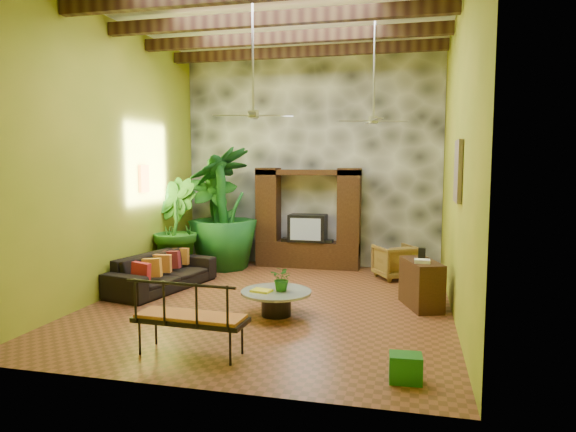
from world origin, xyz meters
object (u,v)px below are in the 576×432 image
(tall_plant_b, at_px, (174,227))
(coffee_table, at_px, (276,300))
(wicker_armchair, at_px, (395,262))
(sofa, at_px, (163,272))
(tall_plant_c, at_px, (223,208))
(green_bin, at_px, (406,368))
(ceiling_fan_front, at_px, (253,102))
(tall_plant_a, at_px, (213,218))
(entertainment_center, at_px, (308,226))
(side_console, at_px, (421,284))
(ceiling_fan_back, at_px, (373,109))
(iron_bench, at_px, (188,314))

(tall_plant_b, distance_m, coffee_table, 3.84)
(wicker_armchair, relative_size, coffee_table, 0.70)
(sofa, xyz_separation_m, tall_plant_c, (0.44, 2.13, 1.04))
(coffee_table, bearing_deg, green_bin, -45.43)
(sofa, distance_m, coffee_table, 2.80)
(ceiling_fan_front, bearing_deg, wicker_armchair, 51.66)
(ceiling_fan_front, relative_size, tall_plant_a, 0.82)
(tall_plant_a, bearing_deg, ceiling_fan_front, -57.48)
(ceiling_fan_front, relative_size, green_bin, 5.20)
(tall_plant_c, distance_m, green_bin, 6.87)
(entertainment_center, height_order, tall_plant_b, entertainment_center)
(wicker_armchair, relative_size, side_console, 0.79)
(ceiling_fan_back, relative_size, tall_plant_c, 0.67)
(tall_plant_a, height_order, coffee_table, tall_plant_a)
(tall_plant_a, height_order, side_console, tall_plant_a)
(coffee_table, bearing_deg, entertainment_center, 93.87)
(ceiling_fan_front, distance_m, ceiling_fan_back, 2.41)
(sofa, relative_size, coffee_table, 2.08)
(ceiling_fan_front, relative_size, tall_plant_c, 0.67)
(tall_plant_c, bearing_deg, entertainment_center, 17.34)
(ceiling_fan_back, bearing_deg, wicker_armchair, 70.86)
(wicker_armchair, xyz_separation_m, coffee_table, (-1.76, -3.12, -0.10))
(tall_plant_b, relative_size, iron_bench, 1.42)
(tall_plant_a, xyz_separation_m, tall_plant_c, (0.31, -0.13, 0.25))
(ceiling_fan_back, height_order, tall_plant_c, ceiling_fan_back)
(coffee_table, distance_m, side_console, 2.47)
(wicker_armchair, bearing_deg, green_bin, 63.64)
(sofa, distance_m, green_bin, 5.60)
(tall_plant_a, distance_m, side_console, 5.30)
(ceiling_fan_front, xyz_separation_m, green_bin, (2.49, -2.38, -3.25))
(tall_plant_b, xyz_separation_m, side_console, (5.16, -1.36, -0.65))
(coffee_table, relative_size, iron_bench, 0.76)
(coffee_table, xyz_separation_m, side_console, (2.25, 1.02, 0.14))
(coffee_table, xyz_separation_m, iron_bench, (-0.63, -1.93, 0.28))
(tall_plant_b, relative_size, side_console, 2.11)
(tall_plant_a, bearing_deg, wicker_armchair, -3.83)
(entertainment_center, relative_size, tall_plant_b, 1.14)
(sofa, distance_m, tall_plant_c, 2.41)
(entertainment_center, height_order, tall_plant_c, tall_plant_c)
(tall_plant_b, xyz_separation_m, green_bin, (4.94, -4.44, -0.89))
(tall_plant_c, relative_size, iron_bench, 1.87)
(ceiling_fan_back, distance_m, sofa, 5.02)
(tall_plant_c, distance_m, iron_bench, 5.48)
(entertainment_center, height_order, sofa, entertainment_center)
(wicker_armchair, bearing_deg, tall_plant_b, -20.31)
(ceiling_fan_back, height_order, green_bin, ceiling_fan_back)
(tall_plant_a, relative_size, green_bin, 6.35)
(entertainment_center, relative_size, tall_plant_a, 1.06)
(ceiling_fan_front, height_order, tall_plant_c, ceiling_fan_front)
(ceiling_fan_back, relative_size, tall_plant_a, 0.82)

